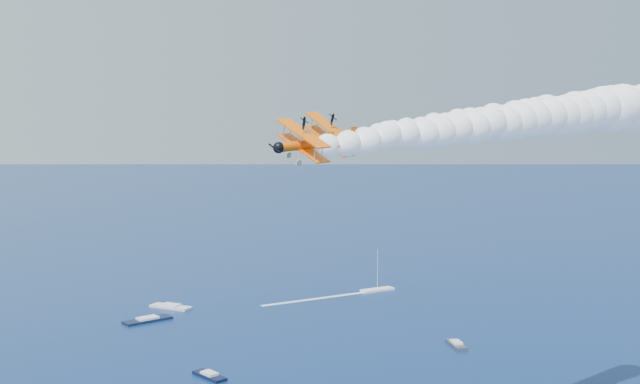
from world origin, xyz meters
TOP-DOWN VIEW (x-y plane):
  - biplane_lead at (4.04, 35.95)m, footprint 8.86×10.88m
  - biplane_trail at (-12.13, 19.40)m, footprint 7.83×9.66m
  - smoke_trail_lead at (38.24, 35.66)m, footprint 69.40×8.04m
  - smoke_trail_trail at (22.02, 17.50)m, footprint 69.72×14.23m
  - spectator_boats at (8.44, 125.69)m, footprint 246.98×175.89m
  - boat_wakes at (11.60, 116.91)m, footprint 148.23×90.26m

SIDE VIEW (x-z plane):
  - boat_wakes at x=11.60m, z-range 0.01..0.05m
  - spectator_boats at x=8.44m, z-range 0.00..0.70m
  - biplane_trail at x=-12.13m, z-range 52.34..60.19m
  - biplane_lead at x=4.04m, z-range 51.57..61.20m
  - smoke_trail_trail at x=22.02m, z-range 52.79..65.02m
  - smoke_trail_lead at x=38.24m, z-range 52.91..65.14m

